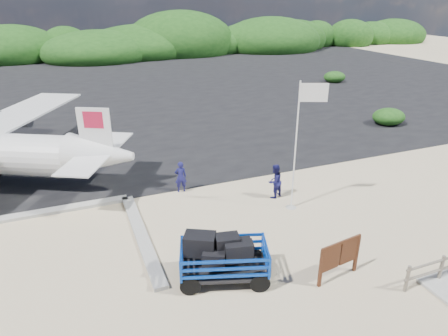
# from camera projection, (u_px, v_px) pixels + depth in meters

# --- Properties ---
(ground) EXTENTS (160.00, 160.00, 0.00)m
(ground) POSITION_uv_depth(u_px,v_px,m) (257.00, 233.00, 16.50)
(ground) COLOR beige
(asphalt_apron) EXTENTS (90.00, 50.00, 0.04)m
(asphalt_apron) POSITION_uv_depth(u_px,v_px,m) (131.00, 89.00, 42.07)
(asphalt_apron) COLOR #B2B2B2
(asphalt_apron) RESTS_ON ground
(lagoon) EXTENTS (9.00, 7.00, 0.40)m
(lagoon) POSITION_uv_depth(u_px,v_px,m) (20.00, 262.00, 14.71)
(lagoon) COLOR #B2B2B2
(lagoon) RESTS_ON ground
(vegetation_band) EXTENTS (124.00, 8.00, 4.40)m
(vegetation_band) POSITION_uv_depth(u_px,v_px,m) (104.00, 58.00, 63.37)
(vegetation_band) COLOR #B2B2B2
(vegetation_band) RESTS_ON ground
(baggage_cart) EXTENTS (3.61, 2.73, 1.60)m
(baggage_cart) POSITION_uv_depth(u_px,v_px,m) (224.00, 279.00, 13.81)
(baggage_cart) COLOR #0B3CAA
(baggage_cart) RESTS_ON ground
(flagpole) EXTENTS (1.27, 0.91, 5.86)m
(flagpole) POSITION_uv_depth(u_px,v_px,m) (291.00, 207.00, 18.51)
(flagpole) COLOR white
(flagpole) RESTS_ON ground
(signboard) EXTENTS (1.89, 0.45, 1.55)m
(signboard) POSITION_uv_depth(u_px,v_px,m) (337.00, 278.00, 13.87)
(signboard) COLOR #502A16
(signboard) RESTS_ON ground
(crew_a) EXTENTS (0.63, 0.45, 1.61)m
(crew_a) POSITION_uv_depth(u_px,v_px,m) (181.00, 177.00, 19.70)
(crew_a) COLOR #151551
(crew_a) RESTS_ON ground
(crew_b) EXTENTS (1.00, 0.90, 1.70)m
(crew_b) POSITION_uv_depth(u_px,v_px,m) (275.00, 181.00, 19.13)
(crew_b) COLOR #151551
(crew_b) RESTS_ON ground
(aircraft_large) EXTENTS (24.63, 24.63, 5.46)m
(aircraft_large) POSITION_uv_depth(u_px,v_px,m) (256.00, 85.00, 43.83)
(aircraft_large) COLOR #B2B2B2
(aircraft_large) RESTS_ON ground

